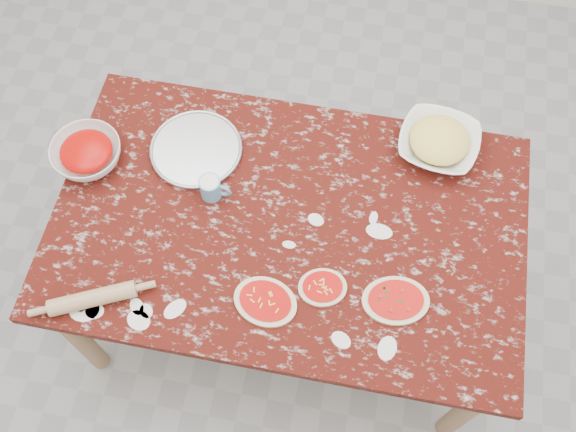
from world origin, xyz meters
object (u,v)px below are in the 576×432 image
Objects in this scene: cheese_bowl at (438,143)px; rolling_pin at (93,298)px; pizza_tray at (196,150)px; flour_mug at (211,188)px; worktable at (288,233)px; sauce_bowl at (87,154)px.

cheese_bowl reaches higher than rolling_pin.
pizza_tray is 2.96× the size of flour_mug.
worktable is at bearing -12.10° from flour_mug.
rolling_pin is (-1.02, -0.79, -0.01)m from cheese_bowl.
sauce_bowl is at bearing 173.27° from flour_mug.
sauce_bowl is at bearing -163.31° from pizza_tray.
sauce_bowl is 0.47m from flour_mug.
flour_mug is (0.10, -0.16, 0.04)m from pizza_tray.
worktable is 6.48× the size of sauce_bowl.
sauce_bowl reaches higher than cheese_bowl.
flour_mug reaches higher than sauce_bowl.
worktable is at bearing -139.89° from cheese_bowl.
cheese_bowl is at bearing 24.20° from flour_mug.
rolling_pin is (-0.17, -0.61, 0.02)m from pizza_tray.
rolling_pin is at bearing -121.41° from flour_mug.
flour_mug is (-0.28, 0.06, 0.13)m from worktable.
pizza_tray is 0.64m from rolling_pin.
flour_mug is at bearing -58.32° from pizza_tray.
pizza_tray is at bearing -168.53° from cheese_bowl.
worktable is 0.31m from flour_mug.
cheese_bowl is 1.29m from rolling_pin.
pizza_tray reaches higher than worktable.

